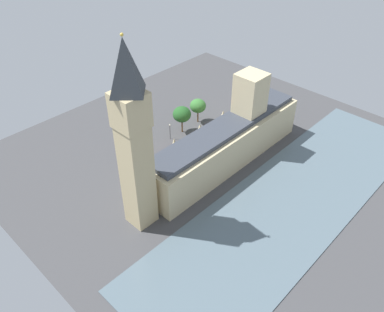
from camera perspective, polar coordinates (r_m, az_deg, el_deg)
name	(u,v)px	position (r m, az deg, el deg)	size (l,w,h in m)	color
ground_plane	(220,159)	(137.78, 4.10, -0.49)	(135.57, 135.57, 0.00)	#424244
river_thames	(293,200)	(125.69, 14.57, -6.21)	(33.87, 122.01, 0.25)	slate
parliament_building	(229,140)	(132.86, 5.40, 2.39)	(13.75, 65.57, 29.35)	#CCBA8E
clock_tower	(133,139)	(98.30, -8.59, 2.50)	(7.88, 7.88, 55.67)	tan
car_silver_opposite_hall	(220,125)	(154.31, 4.11, 4.52)	(2.16, 4.65, 1.74)	#B7B7BC
car_black_trailing	(206,133)	(149.54, 2.06, 3.42)	(1.94, 4.43, 1.74)	black
double_decker_bus_far_end	(180,149)	(137.89, -1.81, 1.01)	(2.98, 10.59, 4.75)	red
pedestrian_by_river_gate	(247,122)	(157.47, 8.02, 4.88)	(0.56, 0.46, 1.57)	#336B60
pedestrian_leading	(235,130)	(152.24, 6.36, 3.79)	(0.52, 0.61, 1.60)	gray
plane_tree_near_tower	(182,114)	(147.51, -1.49, 6.12)	(6.94, 6.94, 10.83)	brown
plane_tree_kerbside	(198,106)	(154.19, 0.88, 7.35)	(6.35, 6.35, 9.95)	brown
street_lamp_midblock	(135,147)	(137.18, -8.28, 1.30)	(0.56, 0.56, 6.36)	black
street_lamp_corner	(170,129)	(145.43, -3.25, 4.00)	(0.56, 0.56, 6.46)	black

